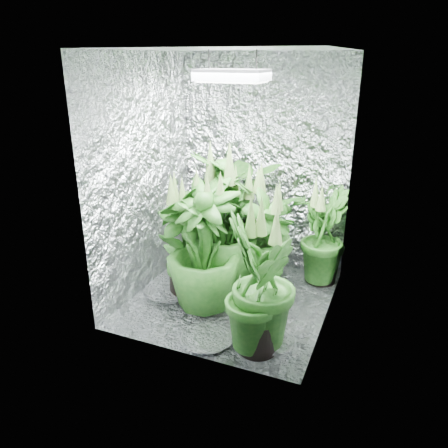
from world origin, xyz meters
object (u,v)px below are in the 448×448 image
plant_a (227,224)px  plant_g (259,286)px  plant_c (323,238)px  plant_d (222,223)px  plant_b (267,245)px  plant_f (185,242)px  grow_lamp (232,76)px  plant_h (203,248)px  plant_e (251,228)px  circulation_fan (316,266)px

plant_a → plant_g: (0.65, -1.00, 0.00)m
plant_c → plant_d: plant_d is taller
plant_b → plant_f: size_ratio=0.92×
plant_c → plant_d: size_ratio=0.73×
plant_c → plant_f: plant_f is taller
plant_a → plant_g: 1.20m
plant_a → plant_d: size_ratio=0.86×
grow_lamp → plant_g: (0.43, -0.56, -1.32)m
plant_b → plant_c: 0.58m
plant_f → plant_h: plant_h is taller
plant_a → plant_d: plant_d is taller
plant_a → plant_c: size_ratio=1.18×
plant_c → plant_g: bearing=-100.0°
plant_d → plant_e: size_ratio=1.18×
plant_g → circulation_fan: bearing=81.7°
grow_lamp → plant_h: size_ratio=0.43×
plant_e → plant_f: (-0.44, -0.43, -0.03)m
grow_lamp → plant_b: bearing=42.5°
grow_lamp → circulation_fan: (0.60, 0.62, -1.68)m
plant_c → plant_a: bearing=-167.0°
grow_lamp → plant_g: size_ratio=0.46×
grow_lamp → plant_b: (0.24, 0.22, -1.37)m
plant_d → plant_f: 0.36m
plant_d → plant_f: bearing=-134.6°
plant_h → plant_a: bearing=95.3°
plant_b → circulation_fan: bearing=48.0°
plant_a → plant_b: 0.51m
grow_lamp → plant_f: size_ratio=0.46×
plant_b → plant_e: plant_e is taller
grow_lamp → plant_e: size_ratio=0.45×
plant_g → circulation_fan: plant_g is taller
plant_c → plant_d: (-0.80, -0.46, 0.18)m
plant_d → grow_lamp: bearing=-48.4°
plant_c → circulation_fan: 0.29m
plant_f → plant_g: (0.82, -0.50, 0.02)m
plant_d → plant_g: plant_d is taller
plant_b → plant_e: 0.26m
plant_a → plant_f: bearing=-109.3°
circulation_fan → plant_f: bearing=-143.0°
plant_c → plant_g: 1.22m
plant_d → circulation_fan: (0.76, 0.44, -0.46)m
plant_a → plant_d: 0.29m
plant_d → circulation_fan: bearing=30.2°
plant_b → plant_d: bearing=-174.1°
grow_lamp → plant_c: grow_lamp is taller
plant_c → plant_h: bearing=-133.9°
plant_a → plant_b: plant_a is taller
plant_e → plant_h: 0.60m
plant_a → plant_f: 0.53m
plant_e → plant_c: bearing=24.3°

